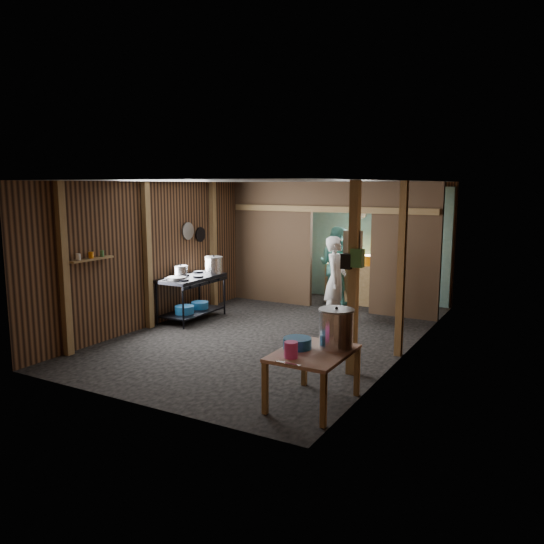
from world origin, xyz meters
The scene contains 42 objects.
floor centered at (0.00, 0.00, 0.00)m, with size 4.50×7.00×0.00m, color black.
ceiling centered at (0.00, 0.00, 2.60)m, with size 4.50×7.00×0.00m, color #44403A.
wall_back centered at (0.00, 3.50, 1.30)m, with size 4.50×0.00×2.60m, color brown.
wall_front centered at (0.00, -3.50, 1.30)m, with size 4.50×0.00×2.60m, color brown.
wall_left centered at (-2.25, 0.00, 1.30)m, with size 0.00×7.00×2.60m, color brown.
wall_right centered at (2.25, 0.00, 1.30)m, with size 0.00×7.00×2.60m, color brown.
partition_left centered at (-1.32, 2.20, 1.30)m, with size 1.85×0.10×2.60m, color #4E3520.
partition_right centered at (1.57, 2.20, 1.30)m, with size 1.35×0.10×2.60m, color #4E3520.
partition_header centered at (0.25, 2.20, 2.30)m, with size 1.30×0.10×0.60m, color #4E3520.
turquoise_panel centered at (0.00, 3.44, 1.25)m, with size 4.40×0.06×2.50m, color #6F9C9C.
back_counter centered at (0.30, 2.95, 0.42)m, with size 1.20×0.50×0.85m, color #A38352.
wall_clock centered at (0.25, 3.40, 1.90)m, with size 0.20×0.20×0.03m, color silver.
post_left_a centered at (-2.18, -2.60, 1.30)m, with size 0.10×0.12×2.60m, color #A38352.
post_left_b centered at (-2.18, -0.80, 1.30)m, with size 0.10×0.12×2.60m, color #A38352.
post_left_c centered at (-2.18, 1.20, 1.30)m, with size 0.10×0.12×2.60m, color #A38352.
post_right centered at (2.18, -0.20, 1.30)m, with size 0.10×0.12×2.60m, color #A38352.
post_free centered at (1.85, -1.30, 1.30)m, with size 0.12×0.12×2.60m, color #A38352.
cross_beam centered at (0.00, 2.15, 2.05)m, with size 4.40×0.12×0.12m, color #A38352.
pan_lid_big centered at (-2.21, 0.40, 1.65)m, with size 0.34×0.34×0.03m, color gray.
pan_lid_small centered at (-2.21, 0.80, 1.55)m, with size 0.30×0.30×0.03m, color black.
wall_shelf centered at (-2.15, -2.10, 1.40)m, with size 0.14×0.80×0.03m, color #A38352.
jar_white centered at (-2.15, -2.35, 1.47)m, with size 0.07×0.07×0.10m, color silver.
jar_yellow centered at (-2.15, -2.10, 1.47)m, with size 0.08×0.08×0.10m, color orange.
jar_green centered at (-2.15, -1.88, 1.47)m, with size 0.06×0.06×0.10m, color #39773C.
bag_white centered at (1.80, -1.22, 1.78)m, with size 0.22×0.15×0.32m, color silver.
bag_green centered at (1.92, -1.36, 1.60)m, with size 0.16×0.12×0.24m, color #39773C.
bag_black centered at (1.78, -1.38, 1.55)m, with size 0.14×0.10×0.20m, color black.
gas_range centered at (-1.88, 0.04, 0.42)m, with size 0.72×1.41×0.83m, color black, non-canonical shape.
prep_table centered at (1.83, -2.50, 0.32)m, with size 0.79×1.08×0.64m, color tan, non-canonical shape.
stove_pot_large centered at (-1.71, 0.54, 0.99)m, with size 0.35×0.35×0.35m, color silver, non-canonical shape.
stove_pot_med centered at (-2.05, -0.05, 0.93)m, with size 0.26×0.26×0.23m, color silver, non-canonical shape.
frying_pan centered at (-1.88, -0.39, 0.86)m, with size 0.33×0.55×0.08m, color gray, non-canonical shape.
blue_tub_front centered at (-1.88, -0.19, 0.24)m, with size 0.36×0.36×0.15m, color #1B5C99.
blue_tub_back centered at (-1.88, 0.29, 0.23)m, with size 0.33×0.33×0.13m, color #1B5C99.
stock_pot centered at (2.00, -2.24, 0.87)m, with size 0.42×0.42×0.49m, color silver, non-canonical shape.
wash_basin centered at (1.61, -2.48, 0.70)m, with size 0.34×0.34×0.13m, color #1B5C99.
pink_bucket centered at (1.71, -2.83, 0.73)m, with size 0.15×0.15×0.18m, color #F541A8.
knife centered at (1.78, -3.03, 0.65)m, with size 0.30×0.04×0.01m, color silver.
yellow_tub centered at (0.60, 2.95, 0.95)m, with size 0.37×0.37×0.21m, color orange.
red_cup centered at (-0.04, 2.95, 0.92)m, with size 0.12×0.12×0.14m, color #9B0013.
cook centered at (0.57, 1.19, 0.80)m, with size 0.59×0.39×1.61m, color white.
worker_back centered at (-0.04, 2.71, 0.83)m, with size 0.81×0.63×1.66m, color teal.
Camera 1 is at (4.34, -7.98, 2.55)m, focal length 35.71 mm.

